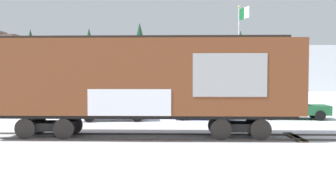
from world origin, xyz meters
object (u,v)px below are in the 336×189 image
freight_car (143,79)px  flagpole (241,45)px  parked_car_white (113,106)px  parked_car_blue (203,106)px  parked_car_green (291,107)px

freight_car → flagpole: size_ratio=1.79×
parked_car_white → parked_car_blue: parked_car_white is taller
parked_car_white → flagpole: bearing=15.5°
flagpole → parked_car_blue: (-2.91, -1.80, -4.14)m
flagpole → parked_car_white: (-8.66, -2.41, -4.07)m
flagpole → parked_car_white: size_ratio=1.80×
freight_car → flagpole: (6.59, 9.16, 2.33)m
parked_car_blue → parked_car_green: parked_car_blue is taller
parked_car_blue → flagpole: bearing=31.8°
flagpole → parked_car_white: bearing=-164.5°
flagpole → parked_car_white: 9.87m
parked_car_white → parked_car_blue: (5.75, 0.61, -0.07)m
freight_car → parked_car_white: (-2.07, 6.76, -1.74)m
freight_car → parked_car_green: bearing=37.3°
parked_car_white → parked_car_green: 11.57m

